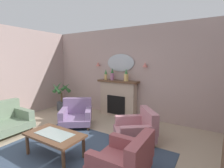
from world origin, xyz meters
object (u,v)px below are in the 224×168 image
Objects in this scene: wall_sconce_right at (145,65)px; armchair_near_fireplace at (125,159)px; mantel_vase_right at (112,75)px; mantel_vase_left at (126,76)px; mantel_vase_centre at (106,74)px; armchair_in_corner at (138,128)px; fireplace at (118,98)px; coffee_table at (55,137)px; wall_sconce_left at (98,64)px; potted_plant_tall_palm at (62,97)px; wall_mirror at (120,63)px; armchair_by_coffee_table at (77,114)px.

wall_sconce_right is 0.17× the size of armchair_near_fireplace.
mantel_vase_right is 0.46× the size of armchair_near_fireplace.
wall_sconce_right reaches higher than armchair_near_fireplace.
mantel_vase_left is at bearing -167.69° from wall_sconce_right.
mantel_vase_centre is 0.30× the size of armchair_in_corner.
coffee_table is at bearing -86.74° from fireplace.
mantel_vase_left reaches higher than fireplace.
mantel_vase_left is at bearing 86.74° from coffee_table.
wall_sconce_left is 0.13× the size of coffee_table.
wall_sconce_left is 1.00× the size of wall_sconce_right.
mantel_vase_left is 0.66m from wall_sconce_right.
wall_sconce_left reaches higher than fireplace.
mantel_vase_right reaches higher than potted_plant_tall_palm.
wall_sconce_right is 0.13× the size of coffee_table.
fireplace is 1.38m from wall_sconce_right.
fireplace is 1.63× the size of armchair_near_fireplace.
wall_mirror is 3.09m from coffee_table.
mantel_vase_left is 2.70× the size of wall_sconce_left.
armchair_near_fireplace is (1.74, -2.46, -1.03)m from mantel_vase_right.
armchair_near_fireplace is (1.99, -2.46, -1.03)m from mantel_vase_centre.
wall_sconce_left reaches higher than potted_plant_tall_palm.
potted_plant_tall_palm is (-1.44, 0.76, 0.17)m from armchair_by_coffee_table.
wall_mirror is (-0.30, 0.17, 0.39)m from mantel_vase_left.
potted_plant_tall_palm is at bearing 151.28° from armchair_near_fireplace.
mantel_vase_centre is at bearing -159.30° from wall_mirror.
armchair_by_coffee_table is (-0.15, -1.25, -1.03)m from mantel_vase_centre.
wall_sconce_left is (-0.40, 0.12, 0.32)m from mantel_vase_centre.
potted_plant_tall_palm is (-3.58, 1.96, 0.17)m from armchair_near_fireplace.
mantel_vase_centre is 0.89× the size of mantel_vase_left.
fireplace is 1.42× the size of wall_mirror.
wall_sconce_left reaches higher than armchair_in_corner.
armchair_near_fireplace is at bearing -51.01° from mantel_vase_centre.
mantel_vase_left is (0.30, -0.03, 0.75)m from fireplace.
coffee_table is (0.15, -2.65, -0.19)m from fireplace.
mantel_vase_left is (0.75, 0.00, -0.02)m from mantel_vase_centre.
armchair_by_coffee_table is at bearing -136.61° from wall_sconce_right.
wall_sconce_left is at bearing 132.84° from armchair_near_fireplace.
wall_sconce_right is 2.99m from armchair_near_fireplace.
mantel_vase_right is at bearing 97.63° from coffee_table.
fireplace is at bearing 121.76° from armchair_near_fireplace.
mantel_vase_centre is 0.35× the size of wall_mirror.
fireplace is at bearing 93.26° from coffee_table.
wall_mirror is at bearing 20.70° from mantel_vase_centre.
mantel_vase_left is 1.86m from armchair_in_corner.
mantel_vase_left is at bearing -29.54° from wall_mirror.
wall_mirror reaches higher than armchair_by_coffee_table.
armchair_near_fireplace is 4.08m from potted_plant_tall_palm.
fireplace reaches higher than armchair_by_coffee_table.
mantel_vase_centre is 1.35m from wall_sconce_right.
coffee_table is at bearing -93.26° from mantel_vase_left.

